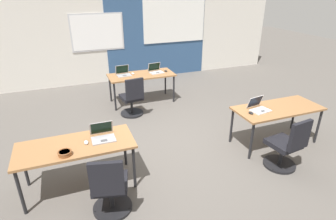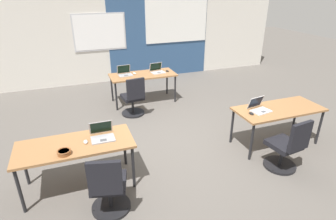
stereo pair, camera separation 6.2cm
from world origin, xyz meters
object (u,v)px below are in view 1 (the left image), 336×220
(desk_near_right, at_px, (278,111))
(laptop_near_right_inner, at_px, (259,107))
(chair_near_left_inner, at_px, (110,190))
(chair_near_right_inner, at_px, (286,148))
(mouse_far_left, at_px, (133,73))
(snack_bowl, at_px, (65,153))
(laptop_far_left, at_px, (123,73))
(laptop_near_left_inner, at_px, (103,135))
(laptop_far_right, at_px, (156,70))
(mouse_near_left_inner, at_px, (86,142))
(desk_near_left, at_px, (76,148))
(mouse_far_right, at_px, (166,71))
(chair_far_left, at_px, (132,100))
(mouse_near_right_inner, at_px, (251,113))
(desk_far_center, at_px, (141,77))

(desk_near_right, bearing_deg, laptop_near_right_inner, 173.91)
(desk_near_right, bearing_deg, chair_near_left_inner, -167.74)
(chair_near_left_inner, bearing_deg, chair_near_right_inner, -166.10)
(mouse_far_left, xyz_separation_m, snack_bowl, (-1.71, -3.12, 0.02))
(laptop_far_left, height_order, mouse_far_left, laptop_far_left)
(mouse_far_left, bearing_deg, laptop_near_left_inner, -112.35)
(laptop_far_right, height_order, snack_bowl, laptop_far_right)
(mouse_far_left, bearing_deg, mouse_near_left_inner, -115.90)
(desk_near_left, height_order, mouse_far_right, mouse_far_right)
(mouse_near_left_inner, height_order, laptop_far_left, laptop_far_left)
(laptop_near_left_inner, bearing_deg, chair_near_right_inner, -14.76)
(mouse_near_left_inner, distance_m, chair_far_left, 2.46)
(desk_near_left, height_order, laptop_far_left, laptop_far_left)
(desk_near_right, relative_size, chair_near_left_inner, 1.74)
(mouse_far_left, bearing_deg, laptop_far_right, -6.54)
(desk_near_left, distance_m, mouse_near_right_inner, 2.88)
(desk_far_center, xyz_separation_m, chair_near_right_inner, (1.37, -3.51, -0.28))
(mouse_near_right_inner, distance_m, chair_near_right_inner, 0.80)
(chair_near_right_inner, bearing_deg, desk_near_left, -20.02)
(desk_near_left, height_order, laptop_near_left_inner, laptop_near_left_inner)
(mouse_far_right, height_order, chair_far_left, chair_far_left)
(desk_far_center, distance_m, mouse_near_right_inner, 3.06)
(snack_bowl, bearing_deg, chair_near_right_inner, -8.50)
(mouse_near_left_inner, distance_m, chair_near_left_inner, 0.78)
(laptop_far_left, relative_size, mouse_far_left, 3.10)
(desk_near_left, bearing_deg, chair_far_left, 57.69)
(chair_near_left_inner, bearing_deg, desk_far_center, -97.81)
(desk_near_left, xyz_separation_m, desk_near_right, (3.50, 0.00, 0.00))
(desk_near_left, xyz_separation_m, chair_near_left_inner, (0.33, -0.69, -0.28))
(mouse_near_right_inner, xyz_separation_m, chair_near_right_inner, (0.24, -0.67, -0.36))
(desk_near_right, bearing_deg, laptop_near_left_inner, 179.36)
(desk_near_right, height_order, laptop_near_right_inner, laptop_near_right_inner)
(mouse_far_left, xyz_separation_m, chair_near_right_inner, (1.56, -3.61, -0.36))
(chair_near_left_inner, height_order, laptop_near_right_inner, laptop_near_right_inner)
(laptop_far_left, height_order, laptop_near_right_inner, laptop_far_left)
(mouse_near_left_inner, xyz_separation_m, laptop_near_right_inner, (2.95, 0.07, 0.03))
(desk_far_center, distance_m, laptop_near_left_inner, 3.08)
(laptop_far_left, xyz_separation_m, snack_bowl, (-1.47, -3.12, -0.01))
(laptop_near_right_inner, bearing_deg, desk_near_left, 170.78)
(chair_near_left_inner, relative_size, mouse_far_left, 8.14)
(mouse_far_right, height_order, laptop_far_left, laptop_far_left)
(desk_near_left, bearing_deg, mouse_near_left_inner, -10.23)
(laptop_far_left, relative_size, mouse_near_right_inner, 3.26)
(chair_near_left_inner, bearing_deg, chair_far_left, -95.36)
(laptop_far_right, height_order, chair_far_left, laptop_far_right)
(laptop_far_left, height_order, snack_bowl, laptop_far_left)
(laptop_near_right_inner, bearing_deg, laptop_far_right, 99.08)
(mouse_near_left_inner, height_order, mouse_near_right_inner, same)
(desk_far_center, relative_size, chair_near_left_inner, 1.74)
(desk_near_right, xyz_separation_m, laptop_far_right, (-1.37, 2.83, 0.11))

